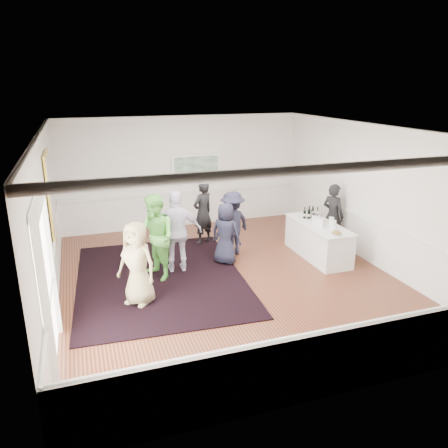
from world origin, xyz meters
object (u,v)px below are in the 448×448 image
object	(u,v)px
guest_green	(156,238)
guest_navy	(226,234)
guest_lilac	(177,232)
guest_dark_a	(232,224)
nut_bowl	(337,234)
bartender	(333,215)
serving_table	(318,240)
guest_tan	(137,264)
ice_bucket	(317,217)
guest_dark_b	(203,213)

from	to	relation	value
guest_green	guest_navy	bearing A→B (deg)	78.98
guest_lilac	guest_dark_a	size ratio (longest dim) A/B	1.16
guest_lilac	nut_bowl	distance (m)	3.52
guest_lilac	bartender	bearing A→B (deg)	-168.87
serving_table	guest_dark_a	world-z (taller)	guest_dark_a
serving_table	nut_bowl	distance (m)	0.97
serving_table	guest_tan	xyz separation A→B (m)	(-4.47, -0.99, 0.40)
guest_dark_a	bartender	bearing A→B (deg)	148.62
ice_bucket	guest_lilac	bearing A→B (deg)	178.11
bartender	guest_tan	world-z (taller)	bartender
guest_green	nut_bowl	size ratio (longest dim) A/B	8.06
guest_tan	guest_lilac	xyz separation A→B (m)	(1.06, 1.25, 0.11)
guest_dark_b	nut_bowl	xyz separation A→B (m)	(2.31, -2.66, 0.04)
guest_green	ice_bucket	world-z (taller)	guest_green
guest_tan	nut_bowl	size ratio (longest dim) A/B	7.09
bartender	guest_green	distance (m)	4.67
bartender	guest_dark_a	world-z (taller)	bartender
serving_table	guest_dark_b	distance (m)	3.01
guest_dark_b	ice_bucket	size ratio (longest dim) A/B	6.44
guest_navy	nut_bowl	size ratio (longest dim) A/B	6.32
bartender	ice_bucket	bearing A→B (deg)	95.08
guest_dark_a	nut_bowl	distance (m)	2.48
guest_lilac	ice_bucket	world-z (taller)	guest_lilac
guest_dark_b	guest_navy	world-z (taller)	guest_dark_b
bartender	guest_green	size ratio (longest dim) A/B	0.89
guest_green	nut_bowl	distance (m)	3.96
bartender	guest_lilac	xyz separation A→B (m)	(-4.12, -0.27, 0.10)
bartender	serving_table	bearing A→B (deg)	103.12
serving_table	guest_navy	world-z (taller)	guest_navy
guest_lilac	guest_dark_b	size ratio (longest dim) A/B	1.11
guest_dark_a	nut_bowl	size ratio (longest dim) A/B	6.92
serving_table	guest_green	size ratio (longest dim) A/B	1.12
bartender	guest_dark_b	distance (m)	3.34
bartender	guest_green	xyz separation A→B (m)	(-4.64, -0.52, 0.11)
guest_tan	serving_table	bearing A→B (deg)	56.32
nut_bowl	guest_navy	bearing A→B (deg)	151.15
guest_tan	guest_dark_b	bearing A→B (deg)	96.99
guest_dark_b	guest_navy	xyz separation A→B (m)	(0.12, -1.46, -0.11)
guest_dark_a	ice_bucket	world-z (taller)	guest_dark_a
serving_table	guest_green	world-z (taller)	guest_green
guest_tan	guest_green	xyz separation A→B (m)	(0.54, 1.00, 0.11)
guest_lilac	guest_green	bearing A→B (deg)	32.81
serving_table	guest_navy	bearing A→B (deg)	171.26
ice_bucket	nut_bowl	size ratio (longest dim) A/B	1.12
ice_bucket	nut_bowl	world-z (taller)	ice_bucket
guest_lilac	serving_table	bearing A→B (deg)	-177.03
guest_tan	ice_bucket	bearing A→B (deg)	58.09
guest_green	guest_lilac	xyz separation A→B (m)	(0.52, 0.25, -0.01)
serving_table	guest_lilac	world-z (taller)	guest_lilac
bartender	guest_lilac	distance (m)	4.13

